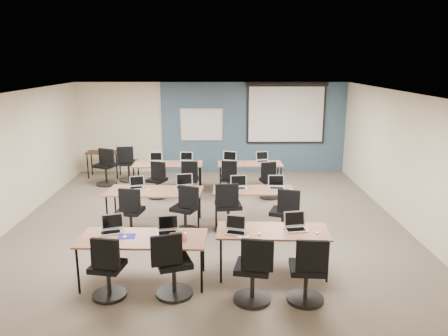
{
  "coord_description": "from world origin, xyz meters",
  "views": [
    {
      "loc": [
        0.24,
        -8.48,
        3.32
      ],
      "look_at": [
        0.33,
        0.4,
        1.12
      ],
      "focal_mm": 35.0,
      "sensor_mm": 36.0,
      "label": 1
    }
  ],
  "objects_px": {
    "training_table_mid_right": "(254,192)",
    "spare_chair_a": "(128,167)",
    "task_chair_0": "(108,273)",
    "training_table_front_right": "(273,233)",
    "laptop_1": "(168,229)",
    "training_table_back_right": "(250,165)",
    "laptop_3": "(295,225)",
    "spare_chair_b": "(106,170)",
    "training_table_mid_left": "(155,192)",
    "laptop_4": "(136,185)",
    "laptop_2": "(236,228)",
    "laptop_6": "(239,185)",
    "laptop_5": "(184,184)",
    "task_chair_9": "(190,183)",
    "task_chair_8": "(157,183)",
    "task_chair_3": "(307,276)",
    "projector_screen": "(286,110)",
    "utility_table": "(103,155)",
    "task_chair_6": "(228,211)",
    "laptop_8": "(156,160)",
    "task_chair_5": "(186,213)",
    "laptop_7": "(277,185)",
    "task_chair_2": "(254,275)",
    "training_table_front_left": "(143,240)",
    "laptop_10": "(230,160)",
    "laptop_11": "(262,159)",
    "task_chair_10": "(229,182)",
    "task_chair_1": "(172,270)",
    "task_chair_4": "(131,216)",
    "whiteboard": "(202,125)",
    "laptop_0": "(111,228)"
  },
  "relations": [
    {
      "from": "training_table_mid_right",
      "to": "spare_chair_a",
      "type": "distance_m",
      "value": 4.62
    },
    {
      "from": "training_table_mid_right",
      "to": "task_chair_0",
      "type": "height_order",
      "value": "task_chair_0"
    },
    {
      "from": "training_table_front_right",
      "to": "laptop_1",
      "type": "xyz_separation_m",
      "value": [
        -1.64,
        -0.06,
        0.11
      ]
    },
    {
      "from": "training_table_back_right",
      "to": "laptop_3",
      "type": "height_order",
      "value": "laptop_3"
    },
    {
      "from": "spare_chair_b",
      "to": "training_table_front_right",
      "type": "bearing_deg",
      "value": -28.12
    },
    {
      "from": "training_table_mid_left",
      "to": "laptop_4",
      "type": "distance_m",
      "value": 0.47
    },
    {
      "from": "laptop_2",
      "to": "laptop_6",
      "type": "height_order",
      "value": "laptop_6"
    },
    {
      "from": "laptop_5",
      "to": "task_chair_9",
      "type": "height_order",
      "value": "laptop_5"
    },
    {
      "from": "task_chair_8",
      "to": "spare_chair_b",
      "type": "relative_size",
      "value": 0.91
    },
    {
      "from": "task_chair_3",
      "to": "spare_chair_b",
      "type": "xyz_separation_m",
      "value": [
        -4.29,
        5.99,
        0.02
      ]
    },
    {
      "from": "projector_screen",
      "to": "laptop_5",
      "type": "bearing_deg",
      "value": -123.63
    },
    {
      "from": "laptop_3",
      "to": "spare_chair_a",
      "type": "distance_m",
      "value": 6.63
    },
    {
      "from": "spare_chair_a",
      "to": "utility_table",
      "type": "bearing_deg",
      "value": 140.21
    },
    {
      "from": "task_chair_6",
      "to": "training_table_front_right",
      "type": "bearing_deg",
      "value": -76.65
    },
    {
      "from": "training_table_mid_left",
      "to": "laptop_8",
      "type": "relative_size",
      "value": 5.88
    },
    {
      "from": "task_chair_3",
      "to": "task_chair_9",
      "type": "distance_m",
      "value": 5.18
    },
    {
      "from": "laptop_6",
      "to": "task_chair_5",
      "type": "bearing_deg",
      "value": -156.16
    },
    {
      "from": "laptop_7",
      "to": "spare_chair_a",
      "type": "height_order",
      "value": "spare_chair_a"
    },
    {
      "from": "task_chair_2",
      "to": "training_table_front_left",
      "type": "bearing_deg",
      "value": 170.57
    },
    {
      "from": "training_table_front_right",
      "to": "spare_chair_a",
      "type": "bearing_deg",
      "value": 125.02
    },
    {
      "from": "laptop_10",
      "to": "laptop_11",
      "type": "bearing_deg",
      "value": 23.03
    },
    {
      "from": "laptop_11",
      "to": "task_chair_9",
      "type": "bearing_deg",
      "value": -166.38
    },
    {
      "from": "training_table_front_left",
      "to": "task_chair_10",
      "type": "bearing_deg",
      "value": 74.33
    },
    {
      "from": "task_chair_1",
      "to": "task_chair_9",
      "type": "relative_size",
      "value": 1.04
    },
    {
      "from": "task_chair_8",
      "to": "laptop_7",
      "type": "bearing_deg",
      "value": -9.28
    },
    {
      "from": "training_table_front_left",
      "to": "laptop_4",
      "type": "relative_size",
      "value": 6.32
    },
    {
      "from": "training_table_front_right",
      "to": "laptop_6",
      "type": "distance_m",
      "value": 2.36
    },
    {
      "from": "laptop_2",
      "to": "task_chair_4",
      "type": "distance_m",
      "value": 2.58
    },
    {
      "from": "task_chair_2",
      "to": "task_chair_8",
      "type": "distance_m",
      "value": 5.21
    },
    {
      "from": "laptop_1",
      "to": "task_chair_9",
      "type": "xyz_separation_m",
      "value": [
        0.07,
        3.97,
        -0.39
      ]
    },
    {
      "from": "spare_chair_a",
      "to": "task_chair_1",
      "type": "bearing_deg",
      "value": -80.61
    },
    {
      "from": "laptop_6",
      "to": "laptop_11",
      "type": "relative_size",
      "value": 1.04
    },
    {
      "from": "laptop_8",
      "to": "laptop_5",
      "type": "bearing_deg",
      "value": -64.85
    },
    {
      "from": "utility_table",
      "to": "training_table_front_right",
      "type": "bearing_deg",
      "value": -55.39
    },
    {
      "from": "laptop_3",
      "to": "task_chair_6",
      "type": "bearing_deg",
      "value": 112.33
    },
    {
      "from": "task_chair_10",
      "to": "utility_table",
      "type": "height_order",
      "value": "task_chair_10"
    },
    {
      "from": "task_chair_6",
      "to": "spare_chair_b",
      "type": "xyz_separation_m",
      "value": [
        -3.24,
        3.34,
        0.01
      ]
    },
    {
      "from": "task_chair_4",
      "to": "utility_table",
      "type": "distance_m",
      "value": 4.75
    },
    {
      "from": "projector_screen",
      "to": "task_chair_9",
      "type": "relative_size",
      "value": 2.47
    },
    {
      "from": "training_table_front_left",
      "to": "spare_chair_b",
      "type": "bearing_deg",
      "value": 111.88
    },
    {
      "from": "task_chair_0",
      "to": "laptop_3",
      "type": "relative_size",
      "value": 2.82
    },
    {
      "from": "task_chair_5",
      "to": "task_chair_6",
      "type": "xyz_separation_m",
      "value": [
        0.82,
        0.06,
        0.01
      ]
    },
    {
      "from": "task_chair_10",
      "to": "spare_chair_a",
      "type": "xyz_separation_m",
      "value": [
        -2.79,
        1.46,
        0.04
      ]
    },
    {
      "from": "whiteboard",
      "to": "task_chair_0",
      "type": "relative_size",
      "value": 1.31
    },
    {
      "from": "training_table_front_left",
      "to": "training_table_front_right",
      "type": "relative_size",
      "value": 1.09
    },
    {
      "from": "laptop_6",
      "to": "task_chair_8",
      "type": "xyz_separation_m",
      "value": [
        -1.93,
        1.62,
        -0.4
      ]
    },
    {
      "from": "laptop_0",
      "to": "laptop_4",
      "type": "bearing_deg",
      "value": 72.25
    },
    {
      "from": "task_chair_3",
      "to": "spare_chair_b",
      "type": "height_order",
      "value": "spare_chair_b"
    },
    {
      "from": "training_table_mid_left",
      "to": "task_chair_0",
      "type": "relative_size",
      "value": 1.98
    },
    {
      "from": "task_chair_0",
      "to": "laptop_6",
      "type": "bearing_deg",
      "value": 67.57
    }
  ]
}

